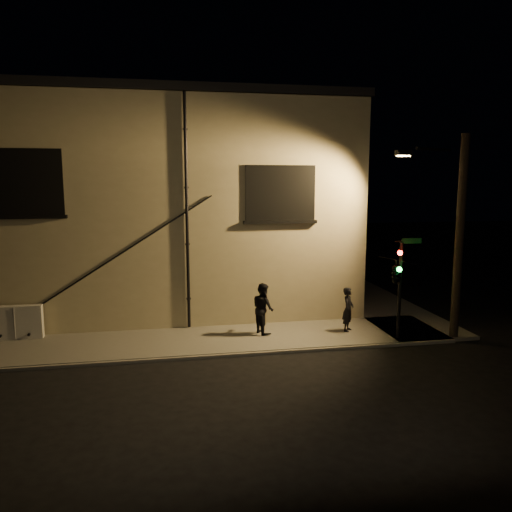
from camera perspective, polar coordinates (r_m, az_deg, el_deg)
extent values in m
plane|color=black|center=(16.05, -0.51, -11.23)|extent=(90.00, 90.00, 0.00)
cube|color=#5A5851|center=(17.23, -11.42, -9.78)|extent=(20.00, 3.00, 0.12)
cube|color=#5A5851|center=(25.20, 10.97, -3.86)|extent=(3.00, 16.00, 0.12)
cube|color=tan|center=(23.89, -11.49, 5.60)|extent=(16.00, 12.00, 8.50)
cube|color=black|center=(24.07, -11.82, 16.11)|extent=(16.20, 12.20, 0.30)
cube|color=black|center=(18.37, -24.56, 7.70)|extent=(2.20, 0.10, 2.20)
cube|color=black|center=(18.38, -24.55, 7.70)|extent=(1.98, 0.05, 1.98)
cube|color=black|center=(18.34, 2.80, 7.22)|extent=(2.60, 0.10, 2.00)
cube|color=black|center=(18.35, 2.79, 7.22)|extent=(2.38, 0.05, 1.78)
cylinder|color=black|center=(17.84, -7.90, 4.89)|extent=(0.11, 0.11, 8.30)
cylinder|color=black|center=(18.03, -14.82, 0.53)|extent=(5.96, 0.04, 3.75)
cylinder|color=black|center=(18.01, -14.45, 0.73)|extent=(5.96, 0.04, 3.75)
cube|color=#B8B6AF|center=(18.88, -25.79, -6.85)|extent=(1.74, 0.29, 1.15)
imported|color=black|center=(18.15, 10.48, -6.00)|extent=(0.64, 0.69, 1.58)
imported|color=black|center=(17.58, 0.82, -5.99)|extent=(0.90, 1.03, 1.79)
cylinder|color=black|center=(17.53, 16.10, -3.85)|extent=(0.12, 0.12, 3.29)
imported|color=black|center=(17.20, 15.72, -1.71)|extent=(0.83, 2.02, 0.80)
sphere|color=#FF140C|center=(16.94, 16.14, 0.34)|extent=(0.17, 0.17, 0.17)
sphere|color=#14FF3F|center=(17.03, 16.06, -1.48)|extent=(0.17, 0.17, 0.17)
cube|color=#0C4C1E|center=(17.42, 17.36, 1.66)|extent=(0.70, 0.03, 0.18)
cylinder|color=black|center=(18.08, 22.23, 1.74)|extent=(0.29, 0.29, 6.97)
cylinder|color=black|center=(18.05, 19.65, 11.43)|extent=(1.77, 0.97, 0.10)
cube|color=black|center=(18.15, 16.52, 11.25)|extent=(0.55, 0.28, 0.18)
cube|color=#FFC672|center=(18.14, 16.50, 10.93)|extent=(0.42, 0.20, 0.04)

